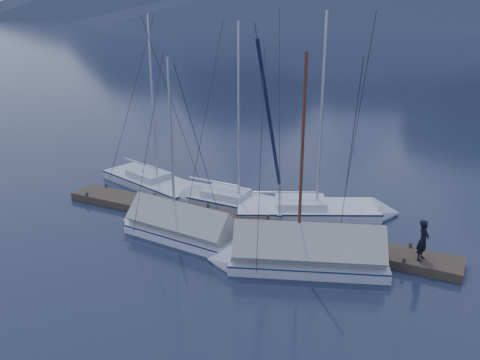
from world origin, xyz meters
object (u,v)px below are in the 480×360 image
sailboat_open_mid (248,206)px  person (423,240)px  sailboat_open_left (164,188)px  sailboat_open_right (328,212)px  sailboat_covered_far (173,227)px  sailboat_covered_near (294,256)px

sailboat_open_mid → person: (8.13, -2.25, 0.95)m
person → sailboat_open_left: bearing=89.8°
sailboat_open_mid → sailboat_open_right: (3.61, 0.96, 0.01)m
sailboat_open_left → person: sailboat_open_left is taller
sailboat_covered_far → person: (9.64, 1.80, 0.72)m
sailboat_open_left → sailboat_open_mid: 5.01m
sailboat_open_right → sailboat_covered_far: bearing=-135.6°
sailboat_open_right → sailboat_covered_far: 7.17m
sailboat_open_mid → sailboat_open_right: bearing=15.0°
sailboat_covered_near → person: (4.19, 1.99, 0.68)m
person → sailboat_covered_near: bearing=126.0°
sailboat_open_left → sailboat_open_right: bearing=4.7°
sailboat_open_left → sailboat_covered_near: 10.01m
sailboat_covered_near → sailboat_covered_far: size_ratio=1.07×
sailboat_open_right → sailboat_covered_far: size_ratio=1.22×
sailboat_open_mid → sailboat_covered_near: size_ratio=1.09×
sailboat_open_left → person: bearing=-10.8°
person → sailboat_open_mid: bearing=85.1°
sailboat_open_mid → sailboat_open_right: sailboat_open_right is taller
sailboat_open_right → person: bearing=-35.4°
sailboat_open_right → sailboat_covered_near: (0.33, -5.20, 0.26)m
sailboat_covered_far → person: 9.83m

